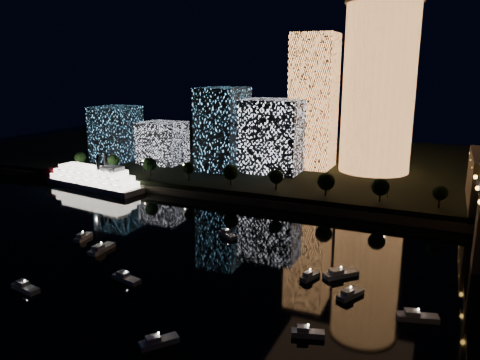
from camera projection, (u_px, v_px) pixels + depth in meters
name	position (u px, v px, depth m)	size (l,w,h in m)	color
ground	(186.00, 307.00, 105.43)	(520.00, 520.00, 0.00)	black
far_bank	(340.00, 165.00, 246.92)	(420.00, 160.00, 5.00)	black
seawall	(295.00, 205.00, 177.89)	(420.00, 6.00, 3.00)	#6B5E4C
tower_cylindrical	(379.00, 88.00, 212.24)	(34.00, 34.00, 77.10)	#E78E4A
tower_rectangular	(314.00, 102.00, 222.84)	(19.86, 19.86, 63.19)	#E78E4A
midrise_blocks	(208.00, 134.00, 227.66)	(108.51, 29.88, 38.55)	silver
riverboat	(90.00, 178.00, 209.66)	(55.45, 19.01, 16.40)	silver
motorboats	(184.00, 282.00, 115.96)	(105.79, 74.56, 2.78)	silver
esplanade_trees	(241.00, 173.00, 191.20)	(165.44, 6.75, 8.87)	black
street_lamps	(228.00, 172.00, 200.22)	(132.70, 0.70, 5.65)	black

